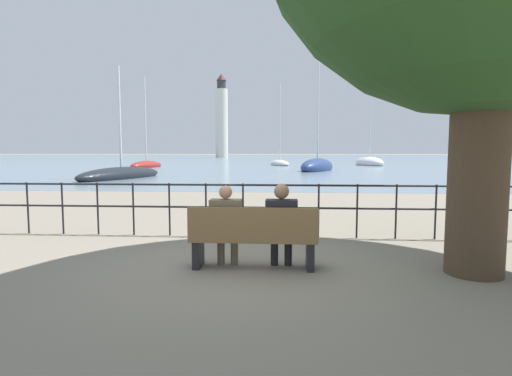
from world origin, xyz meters
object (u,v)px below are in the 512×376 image
(park_bench, at_px, (253,239))
(seated_person_left, at_px, (226,222))
(sailboat_1, at_px, (121,175))
(harbor_lighthouse, at_px, (222,119))
(sailboat_5, at_px, (317,167))
(seated_person_right, at_px, (281,222))
(sailboat_2, at_px, (147,165))
(sailboat_3, at_px, (280,163))
(sailboat_0, at_px, (369,163))

(park_bench, height_order, seated_person_left, seated_person_left)
(sailboat_1, xyz_separation_m, harbor_lighthouse, (-10.44, 108.85, 12.64))
(harbor_lighthouse, bearing_deg, sailboat_5, -76.12)
(park_bench, bearing_deg, seated_person_right, 10.94)
(park_bench, bearing_deg, sailboat_5, 83.61)
(sailboat_2, relative_size, sailboat_5, 0.97)
(park_bench, relative_size, harbor_lighthouse, 0.07)
(sailboat_1, bearing_deg, seated_person_left, -48.32)
(seated_person_right, distance_m, sailboat_1, 21.88)
(sailboat_3, distance_m, sailboat_5, 15.33)
(seated_person_left, xyz_separation_m, harbor_lighthouse, (-20.01, 128.12, 12.22))
(seated_person_right, bearing_deg, harbor_lighthouse, 99.22)
(park_bench, xyz_separation_m, sailboat_5, (3.51, 31.37, -0.07))
(sailboat_0, xyz_separation_m, sailboat_2, (-26.29, -8.24, -0.06))
(sailboat_0, relative_size, harbor_lighthouse, 0.33)
(sailboat_0, height_order, sailboat_1, sailboat_0)
(sailboat_5, bearing_deg, sailboat_1, -117.31)
(seated_person_left, height_order, sailboat_5, sailboat_5)
(sailboat_3, bearing_deg, harbor_lighthouse, 87.43)
(seated_person_left, bearing_deg, sailboat_2, 110.85)
(sailboat_3, bearing_deg, sailboat_1, -126.59)
(seated_person_right, bearing_deg, park_bench, -169.06)
(sailboat_1, distance_m, sailboat_2, 19.53)
(seated_person_left, height_order, sailboat_1, sailboat_1)
(sailboat_3, bearing_deg, park_bench, -106.35)
(park_bench, bearing_deg, harbor_lighthouse, 99.04)
(park_bench, bearing_deg, sailboat_2, 111.33)
(sailboat_5, bearing_deg, harbor_lighthouse, 124.81)
(seated_person_left, relative_size, sailboat_0, 0.13)
(park_bench, relative_size, sailboat_2, 0.18)
(sailboat_2, distance_m, sailboat_3, 16.85)
(sailboat_3, height_order, sailboat_5, sailboat_3)
(sailboat_2, height_order, sailboat_5, sailboat_5)
(sailboat_1, height_order, harbor_lighthouse, harbor_lighthouse)
(sailboat_5, xyz_separation_m, harbor_lighthouse, (-23.92, 96.82, 12.51))
(park_bench, distance_m, sailboat_5, 31.57)
(park_bench, distance_m, sailboat_3, 46.26)
(sailboat_2, xyz_separation_m, harbor_lighthouse, (-5.48, 89.96, 12.59))
(sailboat_0, distance_m, sailboat_1, 34.51)
(sailboat_1, xyz_separation_m, sailboat_5, (13.47, 12.03, 0.12))
(sailboat_1, height_order, sailboat_5, sailboat_5)
(sailboat_3, relative_size, sailboat_5, 1.01)
(sailboat_5, relative_size, harbor_lighthouse, 0.38)
(seated_person_left, bearing_deg, seated_person_right, -0.10)
(sailboat_1, bearing_deg, sailboat_3, 85.17)
(sailboat_3, height_order, harbor_lighthouse, harbor_lighthouse)
(sailboat_1, relative_size, sailboat_5, 0.75)
(seated_person_right, xyz_separation_m, sailboat_2, (-15.32, 38.16, -0.38))
(sailboat_2, height_order, sailboat_3, sailboat_3)
(park_bench, distance_m, sailboat_2, 41.04)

